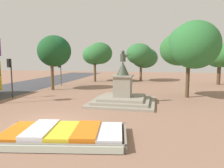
{
  "coord_description": "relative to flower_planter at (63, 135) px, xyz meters",
  "views": [
    {
      "loc": [
        6.35,
        -11.66,
        3.82
      ],
      "look_at": [
        3.46,
        1.86,
        2.14
      ],
      "focal_mm": 35.0,
      "sensor_mm": 36.0,
      "label": 1
    }
  ],
  "objects": [
    {
      "name": "statue_monument",
      "position": [
        1.41,
        8.6,
        0.5
      ],
      "size": [
        5.32,
        5.32,
        4.4
      ],
      "color": "gray",
      "rests_on": "ground_plane"
    },
    {
      "name": "park_tree_street_side",
      "position": [
        1.59,
        26.8,
        3.83
      ],
      "size": [
        4.97,
        5.83,
        6.06
      ],
      "color": "brown",
      "rests_on": "ground_plane"
    },
    {
      "name": "park_tree_far_right",
      "position": [
        -7.87,
        15.1,
        4.41
      ],
      "size": [
        3.9,
        4.27,
        6.44
      ],
      "color": "brown",
      "rests_on": "ground_plane"
    },
    {
      "name": "park_tree_far_left",
      "position": [
        -5.23,
        24.28,
        4.08
      ],
      "size": [
        5.02,
        5.16,
        6.13
      ],
      "color": "brown",
      "rests_on": "ground_plane"
    },
    {
      "name": "park_tree_mid_canopy",
      "position": [
        12.78,
        23.54,
        3.74
      ],
      "size": [
        4.43,
        4.07,
        5.64
      ],
      "color": "#4C3823",
      "rests_on": "ground_plane"
    },
    {
      "name": "traffic_light_mid_block",
      "position": [
        -9.18,
        8.67,
        2.35
      ],
      "size": [
        0.42,
        0.3,
        3.7
      ],
      "color": "#2D2D33",
      "rests_on": "ground_plane"
    },
    {
      "name": "flower_planter",
      "position": [
        0.0,
        0.0,
        0.0
      ],
      "size": [
        6.3,
        4.04,
        0.56
      ],
      "color": "#38281C",
      "rests_on": "ground_plane"
    },
    {
      "name": "traffic_light_far_corner",
      "position": [
        -8.74,
        18.23,
        2.03
      ],
      "size": [
        0.42,
        0.31,
        3.27
      ],
      "color": "#4C5156",
      "rests_on": "ground_plane"
    },
    {
      "name": "park_tree_behind_statue",
      "position": [
        7.16,
        12.4,
        4.74
      ],
      "size": [
        5.35,
        5.1,
        7.13
      ],
      "color": "#4C3823",
      "rests_on": "ground_plane"
    },
    {
      "name": "ground_plane",
      "position": [
        -2.06,
        2.53,
        -0.24
      ],
      "size": [
        92.8,
        92.8,
        0.0
      ],
      "primitive_type": "plane",
      "color": "#8C6651"
    }
  ]
}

